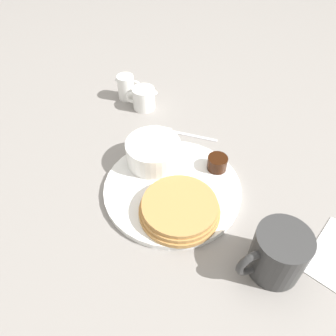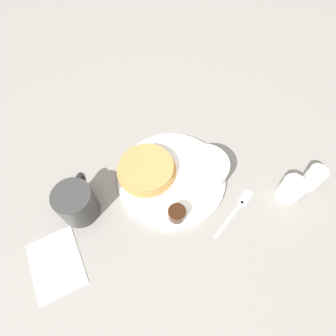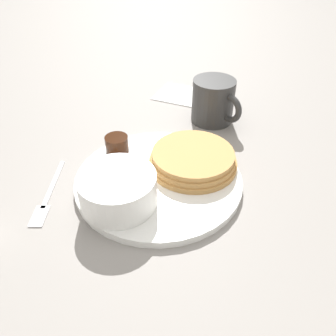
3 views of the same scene
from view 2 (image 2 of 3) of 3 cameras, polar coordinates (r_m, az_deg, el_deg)
ground_plane at (r=0.65m, az=0.79°, el=-2.30°), size 4.00×4.00×0.00m
plate at (r=0.65m, az=0.80°, el=-2.06°), size 0.26×0.26×0.01m
pancake_stack at (r=0.64m, az=-4.73°, el=-0.21°), size 0.15×0.15×0.03m
bowl at (r=0.63m, az=8.06°, el=0.01°), size 0.11×0.11×0.05m
syrup_cup at (r=0.59m, az=1.94°, el=-9.87°), size 0.04×0.04×0.03m
butter_ramekin at (r=0.64m, az=10.16°, el=-1.47°), size 0.04×0.04×0.04m
coffee_mug at (r=0.61m, az=-19.23°, el=-7.06°), size 0.10×0.10×0.09m
creamer_pitcher_near at (r=0.68m, az=25.26°, el=-4.12°), size 0.05×0.07×0.06m
creamer_pitcher_far at (r=0.71m, az=29.09°, el=-1.89°), size 0.04×0.06×0.07m
fork at (r=0.64m, az=14.96°, el=-8.37°), size 0.04×0.15×0.00m
napkin at (r=0.63m, az=-23.17°, el=-18.59°), size 0.15×0.13×0.00m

